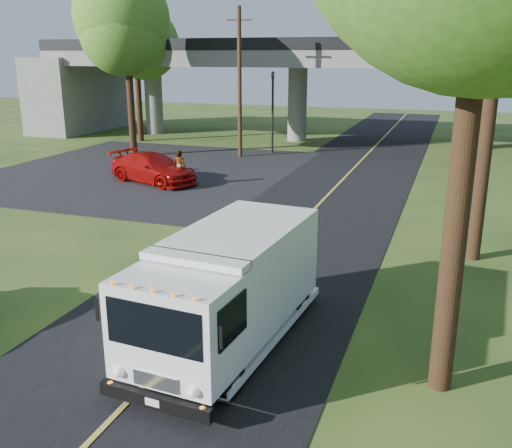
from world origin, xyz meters
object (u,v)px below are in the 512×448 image
at_px(traffic_signal, 273,104).
at_px(step_van, 229,286).
at_px(tree_left_lot, 128,25).
at_px(red_sedan, 153,168).
at_px(pedestrian, 180,168).
at_px(tree_left_far, 136,36).
at_px(utility_pole, 240,82).

relative_size(traffic_signal, step_van, 0.82).
xyz_separation_m(traffic_signal, tree_left_lot, (-7.79, -4.16, 4.70)).
relative_size(traffic_signal, tree_left_lot, 0.50).
height_order(red_sedan, pedestrian, pedestrian).
distance_m(traffic_signal, tree_left_far, 11.75).
distance_m(utility_pole, tree_left_far, 10.45).
bearing_deg(traffic_signal, pedestrian, -97.04).
distance_m(traffic_signal, pedestrian, 11.09).
distance_m(step_van, pedestrian, 16.30).
bearing_deg(red_sedan, utility_pole, 9.62).
bearing_deg(tree_left_far, traffic_signal, -9.65).
bearing_deg(tree_left_lot, red_sedan, -52.53).
bearing_deg(tree_left_lot, traffic_signal, 28.11).
bearing_deg(tree_left_far, utility_pole, -22.43).
relative_size(tree_left_lot, red_sedan, 2.07).
xyz_separation_m(utility_pole, tree_left_lot, (-6.29, -2.16, 3.31)).
relative_size(traffic_signal, red_sedan, 1.02).
xyz_separation_m(tree_left_lot, red_sedan, (4.82, -6.29, -7.16)).
bearing_deg(traffic_signal, tree_left_far, 170.35).
bearing_deg(tree_left_lot, tree_left_far, 116.57).
bearing_deg(utility_pole, step_van, -69.65).
xyz_separation_m(tree_left_lot, step_van, (14.75, -20.63, -6.50)).
distance_m(utility_pole, pedestrian, 9.51).
bearing_deg(red_sedan, tree_left_far, 51.99).
relative_size(traffic_signal, utility_pole, 0.58).
relative_size(step_van, pedestrian, 3.53).
distance_m(tree_left_far, pedestrian, 17.07).
xyz_separation_m(utility_pole, step_van, (8.45, -22.79, -3.19)).
height_order(utility_pole, tree_left_lot, tree_left_lot).
bearing_deg(pedestrian, tree_left_lot, -47.62).
xyz_separation_m(traffic_signal, utility_pole, (-1.50, -2.00, 1.40)).
bearing_deg(red_sedan, tree_left_lot, 56.99).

